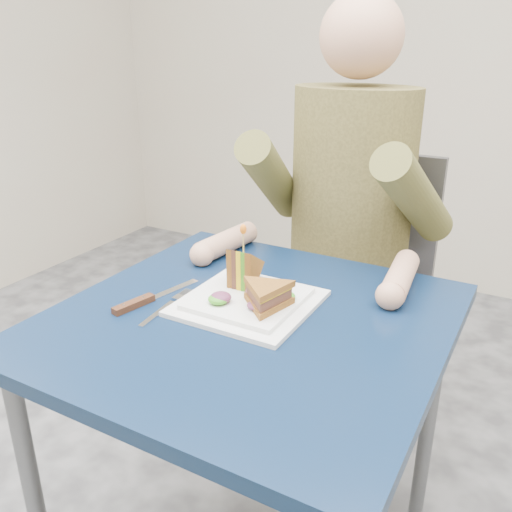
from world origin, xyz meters
The scene contains 13 objects.
back_wall centered at (0.00, 2.00, 1.40)m, with size 4.00×0.02×2.80m, color #C0B49F.
table centered at (0.00, 0.00, 0.65)m, with size 0.75×0.75×0.73m.
chair centered at (0.00, 0.66, 0.54)m, with size 0.42×0.40×0.93m.
diner centered at (0.00, 0.55, 0.91)m, with size 0.54×0.59×0.74m.
plate centered at (-0.02, 0.04, 0.74)m, with size 0.26×0.26×0.02m.
sandwich_flat centered at (0.03, 0.01, 0.78)m, with size 0.17×0.17×0.05m.
sandwich_upright centered at (-0.06, 0.08, 0.78)m, with size 0.08×0.13×0.13m.
fork centered at (-0.16, -0.06, 0.73)m, with size 0.03×0.18×0.01m.
knife centered at (-0.22, -0.06, 0.74)m, with size 0.06×0.22×0.02m.
toothpick centered at (-0.06, 0.08, 0.85)m, with size 0.00×0.00×0.06m, color tan.
toothpick_frill centered at (-0.06, 0.08, 0.88)m, with size 0.01×0.01×0.02m, color orange.
lettuce_spill centered at (-0.02, 0.05, 0.76)m, with size 0.15×0.13×0.02m, color #337A14, non-canonical shape.
onion_ring centered at (-0.01, 0.04, 0.77)m, with size 0.04×0.04×0.01m, color #9E4C7A.
Camera 1 is at (0.48, -0.83, 1.24)m, focal length 38.00 mm.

